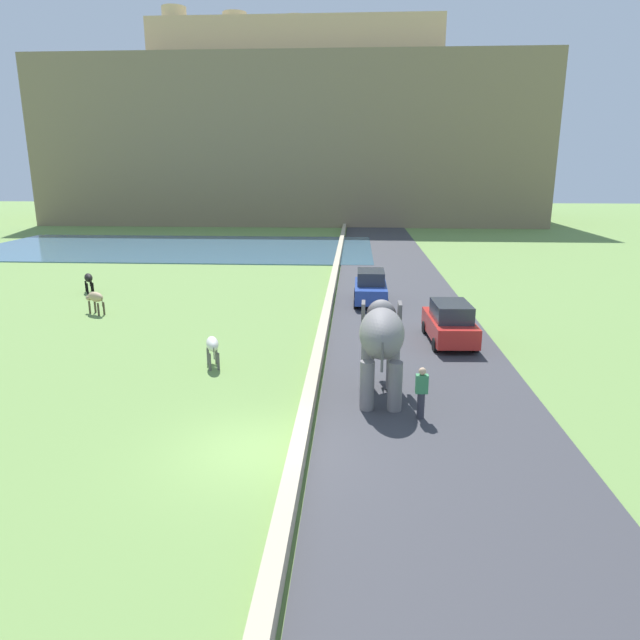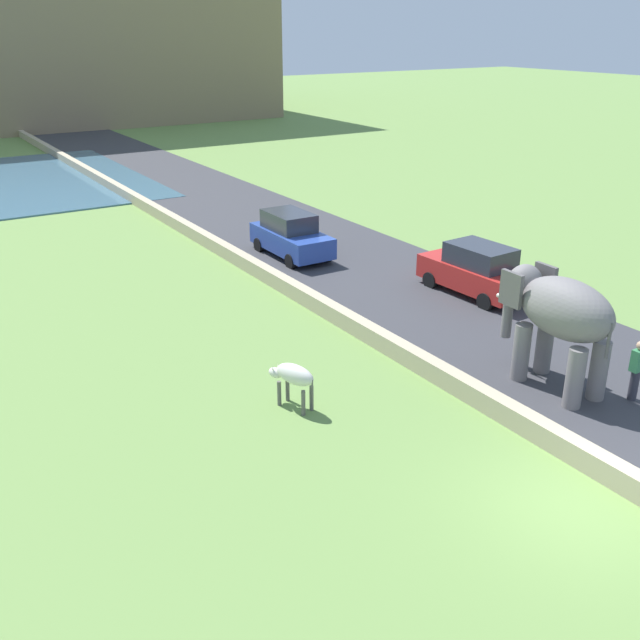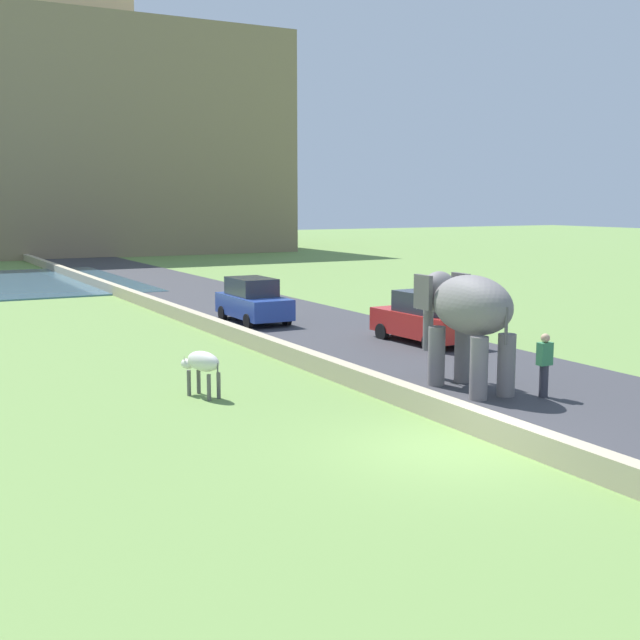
{
  "view_description": "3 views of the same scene",
  "coord_description": "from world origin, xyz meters",
  "px_view_note": "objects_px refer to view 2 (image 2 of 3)",
  "views": [
    {
      "loc": [
        2.56,
        -13.52,
        7.21
      ],
      "look_at": [
        1.35,
        6.05,
        1.96
      ],
      "focal_mm": 32.06,
      "sensor_mm": 36.0,
      "label": 1
    },
    {
      "loc": [
        -10.45,
        -7.13,
        8.72
      ],
      "look_at": [
        -1.46,
        7.13,
        1.78
      ],
      "focal_mm": 40.64,
      "sensor_mm": 36.0,
      "label": 2
    },
    {
      "loc": [
        -9.6,
        -12.4,
        4.81
      ],
      "look_at": [
        2.31,
        9.47,
        1.18
      ],
      "focal_mm": 45.99,
      "sensor_mm": 36.0,
      "label": 3
    }
  ],
  "objects_px": {
    "person_beside_elephant": "(637,370)",
    "cow_white": "(293,376)",
    "car_red": "(476,270)",
    "car_blue": "(291,235)",
    "elephant": "(558,314)"
  },
  "relations": [
    {
      "from": "car_red",
      "to": "cow_white",
      "type": "height_order",
      "value": "car_red"
    },
    {
      "from": "person_beside_elephant",
      "to": "cow_white",
      "type": "distance_m",
      "value": 8.39
    },
    {
      "from": "cow_white",
      "to": "person_beside_elephant",
      "type": "bearing_deg",
      "value": -30.36
    },
    {
      "from": "elephant",
      "to": "car_red",
      "type": "height_order",
      "value": "elephant"
    },
    {
      "from": "elephant",
      "to": "person_beside_elephant",
      "type": "xyz_separation_m",
      "value": [
        1.12,
        -1.64,
        -1.16
      ]
    },
    {
      "from": "elephant",
      "to": "person_beside_elephant",
      "type": "relative_size",
      "value": 2.13
    },
    {
      "from": "car_red",
      "to": "cow_white",
      "type": "xyz_separation_m",
      "value": [
        -9.26,
        -3.49,
        -0.06
      ]
    },
    {
      "from": "person_beside_elephant",
      "to": "car_red",
      "type": "bearing_deg",
      "value": 75.33
    },
    {
      "from": "person_beside_elephant",
      "to": "elephant",
      "type": "bearing_deg",
      "value": 124.35
    },
    {
      "from": "person_beside_elephant",
      "to": "car_red",
      "type": "height_order",
      "value": "car_red"
    },
    {
      "from": "elephant",
      "to": "person_beside_elephant",
      "type": "height_order",
      "value": "elephant"
    },
    {
      "from": "car_red",
      "to": "car_blue",
      "type": "distance_m",
      "value": 7.83
    },
    {
      "from": "person_beside_elephant",
      "to": "cow_white",
      "type": "bearing_deg",
      "value": 149.64
    },
    {
      "from": "car_red",
      "to": "person_beside_elephant",
      "type": "bearing_deg",
      "value": -104.67
    },
    {
      "from": "elephant",
      "to": "cow_white",
      "type": "bearing_deg",
      "value": 157.0
    }
  ]
}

